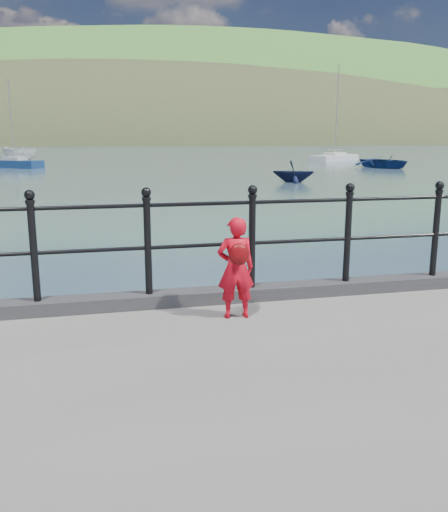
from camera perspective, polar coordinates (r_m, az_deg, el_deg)
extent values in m
plane|color=#2D4251|center=(6.80, -2.54, -12.60)|extent=(600.00, 600.00, 0.00)
cube|color=#28282B|center=(6.28, -2.38, -4.26)|extent=(60.00, 0.30, 0.15)
cylinder|color=black|center=(6.13, -2.43, 1.12)|extent=(18.00, 0.04, 0.04)
cylinder|color=black|center=(6.06, -2.47, 5.51)|extent=(18.00, 0.04, 0.04)
cylinder|color=black|center=(6.07, -19.37, 0.29)|extent=(0.08, 0.08, 1.05)
sphere|color=black|center=(5.97, -19.80, 6.06)|extent=(0.11, 0.11, 0.11)
cylinder|color=black|center=(6.05, -8.02, 0.85)|extent=(0.08, 0.08, 1.05)
sphere|color=black|center=(5.96, -8.20, 6.65)|extent=(0.11, 0.11, 0.11)
cylinder|color=black|center=(6.27, 2.96, 1.37)|extent=(0.08, 0.08, 1.05)
sphere|color=black|center=(6.18, 3.03, 6.97)|extent=(0.11, 0.11, 0.11)
cylinder|color=black|center=(6.70, 12.87, 1.79)|extent=(0.08, 0.08, 1.05)
sphere|color=black|center=(6.62, 13.13, 7.03)|extent=(0.11, 0.11, 0.11)
cylinder|color=black|center=(7.30, 21.37, 2.11)|extent=(0.08, 0.08, 1.05)
sphere|color=black|center=(7.23, 21.76, 6.91)|extent=(0.11, 0.11, 0.11)
ellipsoid|color=#333A21|center=(202.99, -7.29, 7.26)|extent=(400.00, 100.00, 88.00)
ellipsoid|color=#387026|center=(269.81, -0.08, 6.10)|extent=(600.00, 180.00, 156.00)
cube|color=silver|center=(187.37, -16.97, 12.03)|extent=(9.00, 6.00, 6.00)
cube|color=#4C4744|center=(187.42, -17.05, 13.25)|extent=(9.50, 6.50, 2.00)
cube|color=silver|center=(188.03, -7.60, 12.46)|extent=(9.00, 6.00, 6.00)
cube|color=#4C4744|center=(188.08, -7.64, 13.67)|extent=(9.50, 6.50, 2.00)
cube|color=silver|center=(192.66, 0.61, 12.56)|extent=(9.00, 6.00, 6.00)
cube|color=#4C4744|center=(192.70, 0.61, 13.75)|extent=(9.50, 6.50, 2.00)
imported|color=red|center=(5.66, 1.25, -1.26)|extent=(0.41, 0.28, 1.08)
ellipsoid|color=red|center=(5.50, 1.60, 0.17)|extent=(0.22, 0.11, 0.23)
imported|color=navy|center=(52.76, 16.63, 9.51)|extent=(5.06, 6.28, 1.15)
imported|color=silver|center=(62.38, -20.70, 9.91)|extent=(4.00, 4.88, 1.80)
imported|color=black|center=(35.05, 7.32, 8.82)|extent=(3.17, 2.96, 1.36)
cube|color=silver|center=(66.06, 11.58, 9.99)|extent=(7.68, 6.55, 0.90)
cube|color=beige|center=(66.04, 11.60, 10.42)|extent=(3.15, 2.90, 0.50)
cylinder|color=#A5A5A8|center=(66.07, 11.80, 14.83)|extent=(0.10, 0.10, 10.27)
cylinder|color=#A5A5A8|center=(66.03, 11.62, 10.90)|extent=(2.90, 2.22, 0.06)
cube|color=navy|center=(54.17, -21.16, 8.91)|extent=(5.45, 4.62, 0.90)
cube|color=beige|center=(54.15, -21.21, 9.44)|extent=(2.27, 2.11, 0.50)
cylinder|color=#A5A5A8|center=(54.13, -21.50, 13.13)|extent=(0.10, 0.10, 7.10)
cylinder|color=#A5A5A8|center=(54.13, -21.25, 10.02)|extent=(2.03, 1.49, 0.06)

